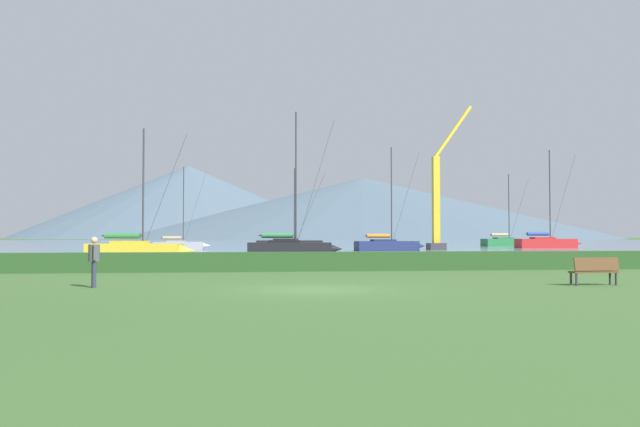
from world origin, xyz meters
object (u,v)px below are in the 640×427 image
object	(u,v)px
park_bench_near_path	(595,270)
sailboat_slip_3	(136,249)
sailboat_slip_5	(547,242)
person_standing_walker	(94,258)
sailboat_slip_9	(290,247)
sailboat_slip_0	(506,242)
sailboat_slip_6	(180,245)
sailboat_slip_1	(290,245)
dock_crane	(438,207)
sailboat_slip_7	(387,245)

from	to	relation	value
park_bench_near_path	sailboat_slip_3	bearing A→B (deg)	118.64
sailboat_slip_5	person_standing_walker	bearing A→B (deg)	-124.65
sailboat_slip_9	park_bench_near_path	bearing A→B (deg)	-77.17
sailboat_slip_0	park_bench_near_path	size ratio (longest dim) A/B	7.04
sailboat_slip_6	park_bench_near_path	distance (m)	64.78
sailboat_slip_1	person_standing_walker	world-z (taller)	sailboat_slip_1
dock_crane	sailboat_slip_6	bearing A→B (deg)	172.17
sailboat_slip_9	sailboat_slip_5	bearing A→B (deg)	40.36
sailboat_slip_0	sailboat_slip_1	bearing A→B (deg)	-147.60
sailboat_slip_7	park_bench_near_path	bearing A→B (deg)	-99.63
sailboat_slip_6	dock_crane	size ratio (longest dim) A/B	0.57
sailboat_slip_0	sailboat_slip_7	size ratio (longest dim) A/B	1.01
person_standing_walker	sailboat_slip_5	bearing A→B (deg)	39.27
sailboat_slip_5	person_standing_walker	world-z (taller)	sailboat_slip_5
person_standing_walker	sailboat_slip_1	bearing A→B (deg)	63.62
sailboat_slip_9	person_standing_walker	distance (m)	35.71
sailboat_slip_3	park_bench_near_path	bearing A→B (deg)	-49.69
sailboat_slip_6	park_bench_near_path	world-z (taller)	sailboat_slip_6
sailboat_slip_6	sailboat_slip_0	bearing A→B (deg)	26.92
sailboat_slip_5	dock_crane	xyz separation A→B (m)	(-18.62, -9.13, 4.43)
sailboat_slip_0	sailboat_slip_5	distance (m)	16.00
sailboat_slip_5	sailboat_slip_6	world-z (taller)	sailboat_slip_5
sailboat_slip_7	sailboat_slip_9	distance (m)	20.07
sailboat_slip_3	sailboat_slip_6	bearing A→B (deg)	96.47
sailboat_slip_0	sailboat_slip_6	world-z (taller)	sailboat_slip_0
sailboat_slip_1	sailboat_slip_7	size ratio (longest dim) A/B	0.80
sailboat_slip_5	person_standing_walker	xyz separation A→B (m)	(-48.21, -65.70, 0.18)
sailboat_slip_1	person_standing_walker	distance (m)	53.66
sailboat_slip_6	person_standing_walker	size ratio (longest dim) A/B	6.17
sailboat_slip_1	sailboat_slip_6	xyz separation A→B (m)	(-12.80, 8.37, -0.11)
person_standing_walker	dock_crane	world-z (taller)	dock_crane
sailboat_slip_5	person_standing_walker	size ratio (longest dim) A/B	8.32
sailboat_slip_7	park_bench_near_path	size ratio (longest dim) A/B	6.95
sailboat_slip_6	sailboat_slip_9	bearing A→B (deg)	-62.38
sailboat_slip_3	sailboat_slip_9	xyz separation A→B (m)	(12.13, 4.91, 0.03)
park_bench_near_path	person_standing_walker	world-z (taller)	person_standing_walker
sailboat_slip_3	dock_crane	size ratio (longest dim) A/B	0.55
sailboat_slip_5	sailboat_slip_9	world-z (taller)	sailboat_slip_5
dock_crane	person_standing_walker	bearing A→B (deg)	-117.62
sailboat_slip_1	person_standing_walker	size ratio (longest dim) A/B	5.65
sailboat_slip_1	sailboat_slip_5	bearing A→B (deg)	21.56
sailboat_slip_1	sailboat_slip_6	size ratio (longest dim) A/B	0.92
sailboat_slip_6	park_bench_near_path	size ratio (longest dim) A/B	6.09
sailboat_slip_5	sailboat_slip_9	distance (m)	49.78
sailboat_slip_9	sailboat_slip_7	bearing A→B (deg)	53.60
sailboat_slip_1	person_standing_walker	xyz separation A→B (m)	(-11.08, -52.50, 0.27)
sailboat_slip_5	sailboat_slip_6	xyz separation A→B (m)	(-49.93, -4.83, -0.21)
sailboat_slip_5	sailboat_slip_1	bearing A→B (deg)	-158.80
sailboat_slip_7	person_standing_walker	size ratio (longest dim) A/B	7.04
sailboat_slip_5	sailboat_slip_6	size ratio (longest dim) A/B	1.35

